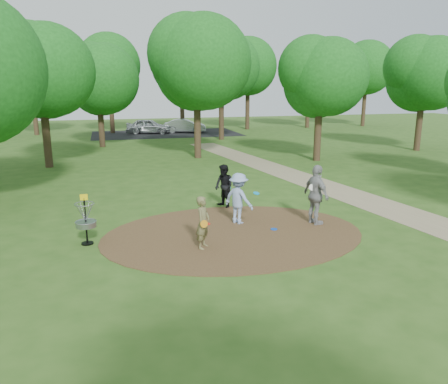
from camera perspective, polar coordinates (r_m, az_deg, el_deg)
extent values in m
plane|color=#2D5119|center=(14.04, 1.30, -5.50)|extent=(100.00, 100.00, 0.00)
cylinder|color=#47301C|center=(14.03, 1.30, -5.46)|extent=(8.40, 8.40, 0.02)
cube|color=#8C7A5B|center=(18.53, 19.09, -1.44)|extent=(7.55, 39.89, 0.01)
cube|color=black|center=(43.33, -7.58, 7.58)|extent=(14.00, 8.00, 0.01)
imported|color=brown|center=(12.64, -2.76, -4.01)|extent=(0.63, 0.68, 1.56)
cylinder|color=orange|center=(12.38, -2.62, -4.18)|extent=(0.22, 0.06, 0.22)
imported|color=#8DA4D2|center=(14.86, 1.92, -0.86)|extent=(1.18, 1.31, 1.76)
cylinder|color=#0B8CC3|center=(15.01, 4.24, -0.16)|extent=(0.29, 0.29, 0.08)
imported|color=black|center=(16.84, 0.00, 0.77)|extent=(0.89, 0.99, 1.68)
cylinder|color=blue|center=(16.95, 0.57, 0.53)|extent=(0.23, 0.12, 0.22)
imported|color=gray|center=(15.03, 11.95, -0.39)|extent=(0.72, 1.28, 2.06)
cylinder|color=white|center=(14.85, 11.40, 0.60)|extent=(0.22, 0.07, 0.22)
cylinder|color=#0B3DBE|center=(14.49, 6.54, -4.83)|extent=(0.22, 0.22, 0.02)
cylinder|color=red|center=(14.95, -2.20, -4.16)|extent=(0.22, 0.22, 0.02)
imported|color=#A9ACB1|center=(43.43, -9.82, 8.47)|extent=(4.51, 2.52, 1.45)
imported|color=#9CA0A3|center=(43.85, -5.13, 8.60)|extent=(4.29, 2.20, 1.35)
cylinder|color=black|center=(13.60, -17.60, -3.81)|extent=(0.05, 0.05, 1.35)
cylinder|color=black|center=(13.81, -17.40, -6.41)|extent=(0.36, 0.36, 0.04)
cylinder|color=gray|center=(13.62, -17.58, -4.03)|extent=(0.60, 0.60, 0.16)
torus|color=gray|center=(13.59, -17.61, -3.71)|extent=(0.63, 0.63, 0.03)
torus|color=gray|center=(13.44, -17.78, -1.48)|extent=(0.58, 0.58, 0.02)
cube|color=yellow|center=(13.40, -17.84, -0.65)|extent=(0.22, 0.02, 0.18)
cylinder|color=#332316|center=(27.02, -22.19, 7.00)|extent=(0.44, 0.44, 3.80)
sphere|color=#165216|center=(26.89, -22.84, 14.00)|extent=(5.11, 5.11, 5.11)
cylinder|color=#332316|center=(28.40, -3.49, 8.66)|extent=(0.44, 0.44, 4.18)
sphere|color=#165216|center=(28.31, -3.61, 16.15)|extent=(5.89, 5.89, 5.89)
cylinder|color=#332316|center=(27.95, 12.16, 7.71)|extent=(0.44, 0.44, 3.61)
sphere|color=#165216|center=(27.81, 12.49, 14.04)|extent=(4.67, 4.67, 4.67)
cylinder|color=#332316|center=(34.81, -15.75, 8.50)|extent=(0.44, 0.44, 3.42)
sphere|color=#165216|center=(34.69, -16.09, 13.66)|extent=(5.19, 5.19, 5.19)
cylinder|color=#332316|center=(38.05, -0.34, 10.14)|extent=(0.44, 0.44, 4.37)
sphere|color=#165216|center=(37.99, -0.35, 15.73)|extent=(5.54, 5.54, 5.54)
cylinder|color=#332316|center=(34.57, 24.12, 8.10)|extent=(0.44, 0.44, 3.80)
sphere|color=#165216|center=(34.46, 24.68, 13.54)|extent=(5.07, 5.07, 5.07)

